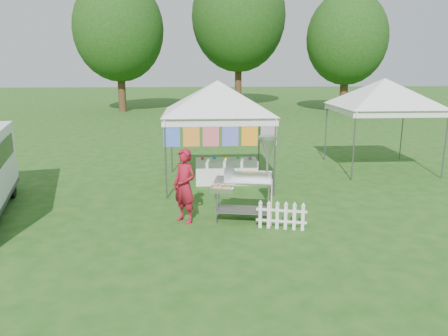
{
  "coord_description": "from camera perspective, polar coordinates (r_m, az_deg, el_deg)",
  "views": [
    {
      "loc": [
        -0.65,
        -8.98,
        3.44
      ],
      "look_at": [
        0.0,
        0.82,
        1.1
      ],
      "focal_mm": 35.0,
      "sensor_mm": 36.0,
      "label": 1
    }
  ],
  "objects": [
    {
      "name": "picket_fence",
      "position": [
        9.41,
        7.51,
        -6.29
      ],
      "size": [
        1.05,
        0.29,
        0.56
      ],
      "rotation": [
        0.0,
        0.0,
        -0.25
      ],
      "color": "white",
      "rests_on": "ground"
    },
    {
      "name": "canopy_right",
      "position": [
        15.27,
        20.32,
        10.91
      ],
      "size": [
        4.24,
        4.24,
        3.45
      ],
      "color": "#59595E",
      "rests_on": "ground"
    },
    {
      "name": "ground",
      "position": [
        9.63,
        0.3,
        -7.51
      ],
      "size": [
        120.0,
        120.0,
        0.0
      ],
      "primitive_type": "plane",
      "color": "#1C4F16",
      "rests_on": "ground"
    },
    {
      "name": "canopy_main",
      "position": [
        12.5,
        -0.85,
        11.33
      ],
      "size": [
        4.24,
        4.24,
        3.45
      ],
      "color": "#59595E",
      "rests_on": "ground"
    },
    {
      "name": "tree_mid",
      "position": [
        37.34,
        1.93,
        19.08
      ],
      "size": [
        7.6,
        7.6,
        11.52
      ],
      "color": "#3C2715",
      "rests_on": "ground"
    },
    {
      "name": "display_table",
      "position": [
        12.9,
        0.31,
        -0.43
      ],
      "size": [
        1.8,
        0.7,
        0.71
      ],
      "primitive_type": "cube",
      "color": "white",
      "rests_on": "ground"
    },
    {
      "name": "tree_left",
      "position": [
        33.49,
        -13.6,
        17.15
      ],
      "size": [
        6.4,
        6.4,
        9.53
      ],
      "color": "#3C2715",
      "rests_on": "ground"
    },
    {
      "name": "vendor",
      "position": [
        9.65,
        -5.18,
        -2.35
      ],
      "size": [
        0.71,
        0.7,
        1.66
      ],
      "primitive_type": "imported",
      "rotation": [
        0.0,
        0.0,
        -0.77
      ],
      "color": "maroon",
      "rests_on": "ground"
    },
    {
      "name": "donut_cart",
      "position": [
        9.57,
        3.74,
        -0.56
      ],
      "size": [
        1.51,
        0.94,
        1.93
      ],
      "rotation": [
        0.0,
        0.0,
        -0.18
      ],
      "color": "gray",
      "rests_on": "ground"
    },
    {
      "name": "tree_right",
      "position": [
        32.8,
        15.77,
        15.97
      ],
      "size": [
        5.6,
        5.6,
        8.42
      ],
      "color": "#3C2715",
      "rests_on": "ground"
    }
  ]
}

